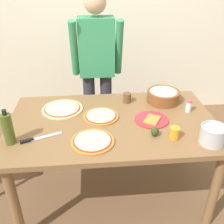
% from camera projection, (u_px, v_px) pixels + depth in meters
% --- Properties ---
extents(ground, '(8.00, 8.00, 0.00)m').
position_uv_depth(ground, '(112.00, 191.00, 2.38)').
color(ground, brown).
extents(wall_back, '(5.60, 0.10, 2.60)m').
position_uv_depth(wall_back, '(101.00, 13.00, 3.12)').
color(wall_back, silver).
rests_on(wall_back, ground).
extents(dining_table, '(1.60, 0.96, 0.76)m').
position_uv_depth(dining_table, '(113.00, 131.00, 2.05)').
color(dining_table, brown).
rests_on(dining_table, ground).
extents(person_cook, '(0.49, 0.25, 1.62)m').
position_uv_depth(person_cook, '(97.00, 66.00, 2.56)').
color(person_cook, '#2D2D38').
rests_on(person_cook, ground).
extents(pizza_raw_on_board, '(0.34, 0.34, 0.02)m').
position_uv_depth(pizza_raw_on_board, '(62.00, 109.00, 2.15)').
color(pizza_raw_on_board, beige).
rests_on(pizza_raw_on_board, dining_table).
extents(pizza_cooked_on_tray, '(0.30, 0.30, 0.02)m').
position_uv_depth(pizza_cooked_on_tray, '(93.00, 141.00, 1.76)').
color(pizza_cooked_on_tray, '#C67A33').
rests_on(pizza_cooked_on_tray, dining_table).
extents(pizza_second_cooked, '(0.28, 0.28, 0.02)m').
position_uv_depth(pizza_second_cooked, '(101.00, 116.00, 2.05)').
color(pizza_second_cooked, '#C67A33').
rests_on(pizza_second_cooked, dining_table).
extents(plate_with_slice, '(0.26, 0.26, 0.02)m').
position_uv_depth(plate_with_slice, '(152.00, 120.00, 2.00)').
color(plate_with_slice, red).
rests_on(plate_with_slice, dining_table).
extents(popcorn_bowl, '(0.28, 0.28, 0.11)m').
position_uv_depth(popcorn_bowl, '(163.00, 95.00, 2.26)').
color(popcorn_bowl, brown).
rests_on(popcorn_bowl, dining_table).
extents(olive_oil_bottle, '(0.07, 0.07, 0.26)m').
position_uv_depth(olive_oil_bottle, '(8.00, 129.00, 1.70)').
color(olive_oil_bottle, '#47561E').
rests_on(olive_oil_bottle, dining_table).
extents(steel_pot, '(0.17, 0.17, 0.13)m').
position_uv_depth(steel_pot, '(213.00, 135.00, 1.73)').
color(steel_pot, '#B7B7BC').
rests_on(steel_pot, dining_table).
extents(cup_orange, '(0.07, 0.07, 0.08)m').
position_uv_depth(cup_orange, '(175.00, 133.00, 1.79)').
color(cup_orange, orange).
rests_on(cup_orange, dining_table).
extents(cup_small_brown, '(0.07, 0.07, 0.08)m').
position_uv_depth(cup_small_brown, '(127.00, 98.00, 2.26)').
color(cup_small_brown, brown).
rests_on(cup_small_brown, dining_table).
extents(salt_shaker, '(0.04, 0.04, 0.11)m').
position_uv_depth(salt_shaker, '(189.00, 106.00, 2.10)').
color(salt_shaker, white).
rests_on(salt_shaker, dining_table).
extents(chef_knife, '(0.28, 0.13, 0.02)m').
position_uv_depth(chef_knife, '(36.00, 139.00, 1.79)').
color(chef_knife, silver).
rests_on(chef_knife, dining_table).
extents(avocado, '(0.06, 0.06, 0.07)m').
position_uv_depth(avocado, '(155.00, 132.00, 1.81)').
color(avocado, '#2D4219').
rests_on(avocado, dining_table).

